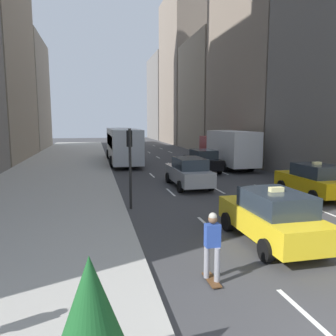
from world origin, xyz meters
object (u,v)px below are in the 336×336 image
sedan_silver_behind (188,172)px  skateboarder (212,244)px  box_truck (227,148)px  planter_with_shrub (91,320)px  traffic_light_pole (130,155)px  taxi_second (313,180)px  city_bus (122,144)px  taxi_third (272,216)px  sedan_black_near (202,160)px

sedan_silver_behind → skateboarder: bearing=-103.6°
box_truck → planter_with_shrub: box_truck is taller
sedan_silver_behind → traffic_light_pole: (-3.95, -4.15, 1.50)m
taxi_second → box_truck: 11.37m
taxi_second → sedan_silver_behind: taxi_second is taller
city_bus → box_truck: size_ratio=1.38×
taxi_third → sedan_silver_behind: (0.00, 9.48, 0.03)m
taxi_third → city_bus: bearing=97.1°
sedan_black_near → traffic_light_pole: traffic_light_pole is taller
city_bus → planter_with_shrub: (-2.80, -27.33, -0.63)m
taxi_second → traffic_light_pole: size_ratio=1.22×
city_bus → planter_with_shrub: size_ratio=5.95×
taxi_second → sedan_black_near: 10.02m
taxi_second → skateboarder: bearing=-138.0°
taxi_second → sedan_black_near: taxi_second is taller
sedan_silver_behind → planter_with_shrub: bearing=-111.4°
taxi_third → traffic_light_pole: size_ratio=1.22×
city_bus → planter_with_shrub: bearing=-95.8°
sedan_silver_behind → skateboarder: 11.87m
taxi_second → traffic_light_pole: bearing=-178.9°
box_truck → planter_with_shrub: 24.43m
taxi_second → sedan_black_near: bearing=106.2°
taxi_second → traffic_light_pole: 9.67m
city_bus → taxi_second: bearing=-63.6°
sedan_black_near → skateboarder: size_ratio=2.64×
sedan_black_near → box_truck: (2.80, 1.72, 0.82)m
planter_with_shrub → traffic_light_pole: (1.66, 10.18, 1.26)m
sedan_silver_behind → planter_with_shrub: 15.40m
box_truck → city_bus: bearing=146.2°
taxi_second → city_bus: (-8.41, 16.97, 0.91)m
sedan_black_near → taxi_third: bearing=-100.5°
sedan_silver_behind → skateboarder: size_ratio=2.78×
city_bus → traffic_light_pole: bearing=-93.8°
taxi_third → skateboarder: bearing=-143.5°
skateboarder → planter_with_shrub: size_ratio=0.89×
box_truck → sedan_silver_behind: bearing=-127.3°
taxi_third → sedan_black_near: taxi_third is taller
sedan_silver_behind → city_bus: city_bus is taller
sedan_silver_behind → box_truck: box_truck is taller
taxi_third → sedan_black_near: (2.80, 15.12, 0.01)m
box_truck → skateboarder: (-8.39, -18.90, -0.75)m
box_truck → sedan_black_near: bearing=-148.4°
city_bus → taxi_third: bearing=-82.9°
box_truck → traffic_light_pole: bearing=-129.7°
sedan_silver_behind → planter_with_shrub: size_ratio=2.49×
taxi_second → planter_with_shrub: (-11.21, -10.36, 0.27)m
sedan_black_near → sedan_silver_behind: bearing=-116.4°
skateboarder → box_truck: bearing=66.1°
sedan_black_near → traffic_light_pole: size_ratio=1.28×
taxi_second → skateboarder: taxi_second is taller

